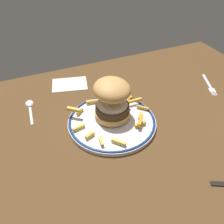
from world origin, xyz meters
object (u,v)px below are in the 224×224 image
(burger, at_px, (112,99))
(fork, at_px, (209,85))
(spoon, at_px, (29,105))
(napkin, at_px, (70,84))
(dinner_plate, at_px, (112,122))

(burger, relative_size, fork, 1.04)
(fork, bearing_deg, spoon, 167.78)
(burger, bearing_deg, spoon, 143.31)
(napkin, bearing_deg, fork, -24.03)
(burger, height_order, fork, burger)
(fork, height_order, spoon, spoon)
(dinner_plate, relative_size, napkin, 2.07)
(burger, bearing_deg, napkin, 105.58)
(burger, xyz_separation_m, fork, (0.41, 0.03, -0.07))
(fork, relative_size, napkin, 1.08)
(dinner_plate, xyz_separation_m, fork, (0.42, 0.05, -0.01))
(burger, distance_m, fork, 0.41)
(dinner_plate, height_order, fork, dinner_plate)
(burger, height_order, napkin, burger)
(burger, bearing_deg, dinner_plate, -114.24)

